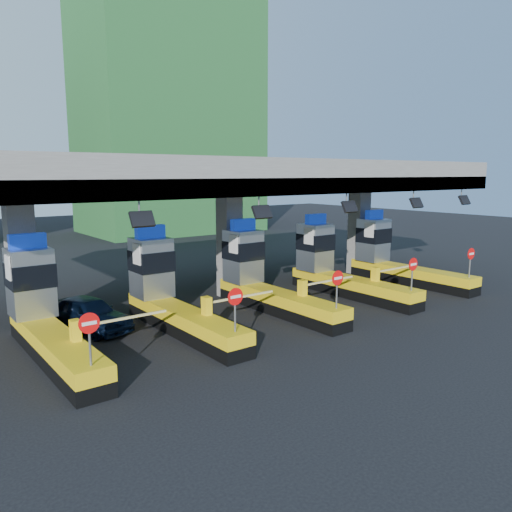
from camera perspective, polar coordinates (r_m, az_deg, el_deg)
ground at (r=24.05m, az=1.08°, el=-5.96°), size 120.00×120.00×0.00m
toll_canopy at (r=25.49m, az=-2.95°, el=8.86°), size 28.00×12.09×7.00m
toll_lane_far_left at (r=19.58m, az=-23.15°, el=-6.10°), size 4.43×8.00×4.16m
toll_lane_left at (r=21.28m, az=-10.00°, el=-4.26°), size 4.43×8.00×4.16m
toll_lane_center at (r=23.93m, az=0.68°, el=-2.59°), size 4.43×8.00×4.16m
toll_lane_right at (r=27.24m, az=8.98°, el=-1.23°), size 4.43×8.00×4.16m
toll_lane_far_right at (r=31.01m, az=15.37°, el=-0.15°), size 4.43×8.00×4.16m
bg_building_scaffold at (r=57.18m, az=-10.00°, el=16.96°), size 18.00×12.00×28.00m
van at (r=21.66m, az=-18.60°, el=-6.25°), size 2.92×4.49×1.42m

